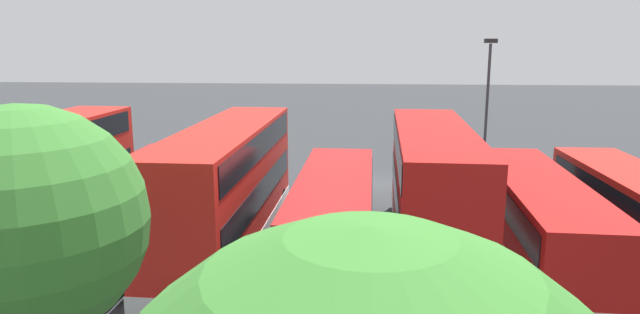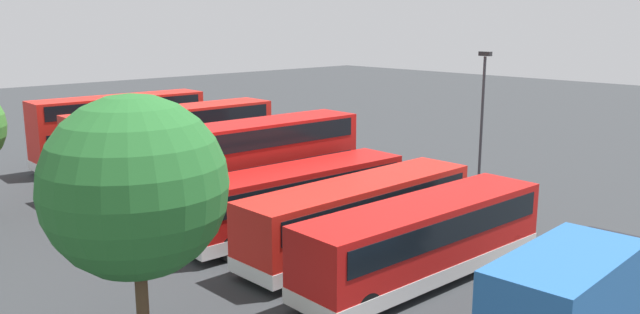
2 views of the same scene
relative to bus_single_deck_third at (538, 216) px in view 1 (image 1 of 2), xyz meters
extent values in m
plane|color=#2D3033|center=(5.41, -10.48, -1.62)|extent=(140.00, 140.00, 0.00)
cube|color=black|center=(-3.66, -5.97, 0.63)|extent=(2.25, 0.06, 1.10)
cylinder|color=black|center=(-2.54, -4.54, -1.07)|extent=(0.30, 1.10, 1.10)
cylinder|color=black|center=(-4.79, -4.54, -1.07)|extent=(0.30, 1.10, 1.10)
cube|color=#B71411|center=(0.00, 0.01, 0.03)|extent=(3.06, 11.22, 2.60)
cube|color=silver|center=(0.00, 0.01, -1.00)|extent=(3.10, 11.27, 0.55)
cube|color=black|center=(0.00, 0.01, 0.63)|extent=(3.08, 10.43, 0.90)
cube|color=black|center=(-0.26, -5.58, 0.63)|extent=(2.25, 0.16, 1.10)
cylinder|color=black|center=(0.93, -4.20, -1.07)|extent=(0.35, 1.11, 1.10)
cylinder|color=black|center=(-1.32, -4.10, -1.07)|extent=(0.35, 1.11, 1.10)
cylinder|color=black|center=(1.32, 4.11, -1.07)|extent=(0.35, 1.11, 1.10)
cylinder|color=black|center=(-0.93, 4.21, -1.07)|extent=(0.35, 1.11, 1.10)
cube|color=#B71411|center=(3.54, -0.50, 0.83)|extent=(2.95, 11.28, 4.20)
cube|color=silver|center=(3.54, -0.50, -1.00)|extent=(2.99, 11.32, 0.55)
cube|color=black|center=(3.54, -0.50, 0.63)|extent=(2.98, 10.48, 0.90)
cube|color=black|center=(3.54, -0.50, 2.33)|extent=(2.98, 10.48, 0.90)
cube|color=black|center=(3.34, -6.13, 0.63)|extent=(2.25, 0.14, 1.10)
cylinder|color=black|center=(4.51, -4.74, -1.07)|extent=(0.34, 1.11, 1.10)
cylinder|color=black|center=(2.27, -4.66, -1.07)|extent=(0.34, 1.11, 1.10)
cylinder|color=black|center=(4.82, 3.65, -1.07)|extent=(0.34, 1.11, 1.10)
cylinder|color=black|center=(2.57, 3.73, -1.07)|extent=(0.34, 1.11, 1.10)
cube|color=#A51919|center=(6.98, 0.27, 0.03)|extent=(2.77, 10.48, 2.60)
cube|color=silver|center=(6.98, 0.27, -1.00)|extent=(2.81, 10.52, 0.55)
cube|color=black|center=(6.98, 0.27, 0.63)|extent=(2.81, 9.68, 0.90)
cube|color=black|center=(6.87, -4.98, 0.63)|extent=(2.25, 0.11, 1.10)
cylinder|color=black|center=(8.03, -3.57, -1.07)|extent=(0.32, 1.11, 1.10)
cylinder|color=black|center=(5.78, -3.52, -1.07)|extent=(0.32, 1.11, 1.10)
cylinder|color=black|center=(8.19, 4.06, -1.07)|extent=(0.32, 1.11, 1.10)
cylinder|color=black|center=(5.94, 4.10, -1.07)|extent=(0.32, 1.11, 1.10)
cube|color=red|center=(10.87, -0.38, 0.83)|extent=(2.85, 12.00, 4.20)
cube|color=silver|center=(10.87, -0.38, -1.00)|extent=(2.89, 12.04, 0.55)
cube|color=black|center=(10.87, -0.38, 0.63)|extent=(2.89, 11.20, 0.90)
cube|color=black|center=(10.87, -0.38, 2.33)|extent=(2.89, 11.20, 0.90)
cube|color=black|center=(10.72, -6.38, 0.63)|extent=(2.25, 0.12, 1.10)
cylinder|color=black|center=(11.88, -4.98, -1.07)|extent=(0.33, 1.11, 1.10)
cylinder|color=black|center=(9.63, -4.92, -1.07)|extent=(0.33, 1.11, 1.10)
cylinder|color=black|center=(12.11, 4.16, -1.07)|extent=(0.33, 1.11, 1.10)
cylinder|color=black|center=(9.86, 4.21, -1.07)|extent=(0.33, 1.11, 1.10)
cube|color=#A51919|center=(14.37, -0.46, 0.03)|extent=(2.59, 10.15, 2.60)
cube|color=silver|center=(14.37, -0.46, -1.00)|extent=(2.63, 10.19, 0.55)
cube|color=black|center=(14.37, -0.46, 0.63)|extent=(2.65, 9.35, 0.90)
cube|color=black|center=(14.35, -5.57, 0.63)|extent=(2.25, 0.07, 1.10)
cylinder|color=black|center=(15.48, -4.14, -1.07)|extent=(0.30, 1.10, 1.10)
cylinder|color=black|center=(13.23, -4.13, -1.07)|extent=(0.30, 1.10, 1.10)
cylinder|color=black|center=(15.51, 3.20, -1.07)|extent=(0.30, 1.10, 1.10)
cylinder|color=black|center=(13.26, 3.21, -1.07)|extent=(0.30, 1.10, 1.10)
cube|color=red|center=(18.22, -0.76, 0.83)|extent=(2.99, 11.13, 4.20)
cube|color=silver|center=(18.22, -0.76, -1.00)|extent=(3.03, 11.17, 0.55)
cube|color=black|center=(18.22, -0.76, 0.63)|extent=(3.02, 10.33, 0.90)
cube|color=black|center=(18.22, -0.76, 2.33)|extent=(3.02, 10.33, 0.90)
cube|color=black|center=(18.00, -6.30, 0.63)|extent=(2.25, 0.15, 1.10)
cylinder|color=black|center=(19.18, -4.91, -1.07)|extent=(0.34, 1.11, 1.10)
cylinder|color=black|center=(16.93, -4.82, -1.07)|extent=(0.34, 1.11, 1.10)
cube|color=black|center=(14.61, -10.42, -1.09)|extent=(4.58, 2.86, 0.70)
cube|color=black|center=(14.41, -10.48, -0.47)|extent=(2.90, 2.26, 0.55)
cylinder|color=black|center=(15.87, -9.25, -1.30)|extent=(0.68, 0.38, 0.64)
cylinder|color=black|center=(16.29, -10.79, -1.30)|extent=(0.68, 0.38, 0.64)
cylinder|color=black|center=(12.92, -10.06, -1.30)|extent=(0.68, 0.38, 0.64)
cylinder|color=black|center=(13.34, -11.60, -1.30)|extent=(0.68, 0.38, 0.64)
cylinder|color=#38383D|center=(-0.97, -13.14, 2.06)|extent=(0.16, 0.16, 7.37)
cube|color=#262628|center=(-0.97, -13.14, 5.90)|extent=(0.70, 0.30, 0.24)
sphere|color=#387A2D|center=(11.72, 10.26, 2.91)|extent=(4.06, 4.06, 4.06)
camera|label=1|loc=(6.12, 18.88, 5.93)|focal=31.44mm
camera|label=2|loc=(-20.86, 18.17, 7.70)|focal=36.15mm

